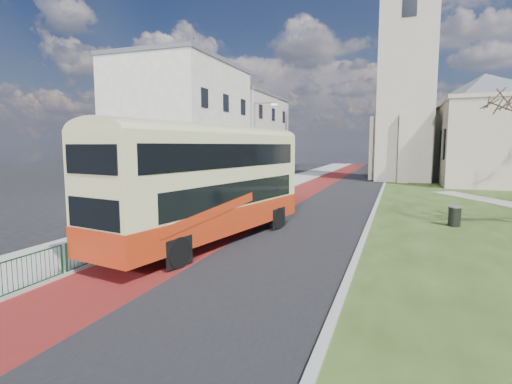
% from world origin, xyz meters
% --- Properties ---
extents(ground, '(160.00, 160.00, 0.00)m').
position_xyz_m(ground, '(0.00, 0.00, 0.00)').
color(ground, black).
rests_on(ground, ground).
extents(road_carriageway, '(9.00, 120.00, 0.01)m').
position_xyz_m(road_carriageway, '(1.50, 20.00, 0.01)').
color(road_carriageway, black).
rests_on(road_carriageway, ground).
extents(bus_lane, '(3.40, 120.00, 0.01)m').
position_xyz_m(bus_lane, '(-1.20, 20.00, 0.01)').
color(bus_lane, '#591414').
rests_on(bus_lane, ground).
extents(pavement_west, '(4.00, 120.00, 0.12)m').
position_xyz_m(pavement_west, '(-5.00, 20.00, 0.06)').
color(pavement_west, gray).
rests_on(pavement_west, ground).
extents(kerb_west, '(0.25, 120.00, 0.13)m').
position_xyz_m(kerb_west, '(-3.00, 20.00, 0.07)').
color(kerb_west, '#999993').
rests_on(kerb_west, ground).
extents(kerb_east, '(0.25, 80.00, 0.13)m').
position_xyz_m(kerb_east, '(6.10, 22.00, 0.07)').
color(kerb_east, '#999993').
rests_on(kerb_east, ground).
extents(pedestrian_railing, '(0.07, 24.00, 1.12)m').
position_xyz_m(pedestrian_railing, '(-2.95, 4.00, 0.55)').
color(pedestrian_railing, '#0D3917').
rests_on(pedestrian_railing, ground).
extents(gothic_church, '(16.38, 18.00, 40.00)m').
position_xyz_m(gothic_church, '(12.56, 38.00, 13.13)').
color(gothic_church, gray).
rests_on(gothic_church, ground).
extents(street_block_near, '(10.30, 14.30, 13.00)m').
position_xyz_m(street_block_near, '(-14.00, 22.00, 6.51)').
color(street_block_near, beige).
rests_on(street_block_near, ground).
extents(street_block_far, '(10.30, 16.30, 11.50)m').
position_xyz_m(street_block_far, '(-14.00, 38.00, 5.76)').
color(street_block_far, '#BDB3A0').
rests_on(street_block_far, ground).
extents(streetlamp, '(2.13, 0.18, 8.00)m').
position_xyz_m(streetlamp, '(-4.35, 18.00, 4.59)').
color(streetlamp, gray).
rests_on(streetlamp, pavement_west).
extents(bus, '(5.02, 12.52, 5.10)m').
position_xyz_m(bus, '(-0.44, 0.82, 2.91)').
color(bus, '#A2290E').
rests_on(bus, ground).
extents(litter_bin, '(0.72, 0.72, 1.09)m').
position_xyz_m(litter_bin, '(10.47, 8.44, 0.59)').
color(litter_bin, black).
rests_on(litter_bin, grass_green).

